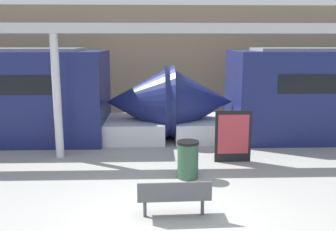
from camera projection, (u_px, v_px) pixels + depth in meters
ground_plane at (169, 224)px, 7.15m from camera, size 60.00×60.00×0.00m
station_wall at (161, 62)px, 17.00m from camera, size 56.00×0.20×5.00m
bench_near at (174, 195)px, 7.31m from camera, size 1.45×0.49×0.78m
trash_bin at (188, 160)px, 9.47m from camera, size 0.56×0.56×0.96m
poster_board at (233, 136)px, 10.69m from camera, size 1.04×0.07×1.50m
support_column_near at (57, 97)px, 10.92m from camera, size 0.24×0.24×3.65m
canopy_beam at (53, 28)px, 10.54m from camera, size 28.00×0.60×0.28m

